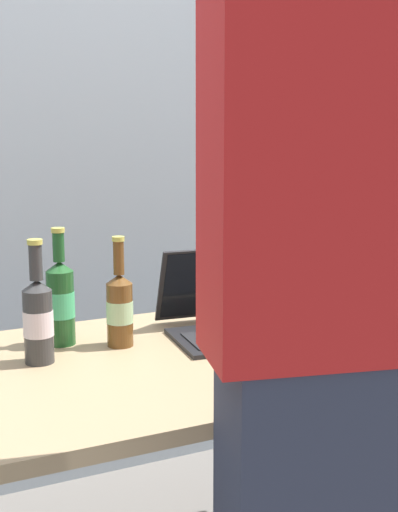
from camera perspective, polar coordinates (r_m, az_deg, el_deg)
The scene contains 7 objects.
desk at distance 1.83m, azimuth -0.72°, elevation -11.37°, with size 1.36×0.81×0.77m.
laptop at distance 1.94m, azimuth 2.19°, elevation -4.88°, with size 0.35×0.38×0.23m.
beer_bottle_brown at distance 1.86m, azimuth -11.30°, elevation -3.59°, with size 0.07×0.07×0.31m.
beer_bottle_dark at distance 1.83m, azimuth -6.53°, elevation -4.18°, with size 0.07×0.07×0.29m.
beer_bottle_amber at distance 1.73m, azimuth -13.07°, elevation -4.95°, with size 0.07×0.07×0.31m.
person_figure at distance 1.24m, azimuth 10.08°, elevation -8.03°, with size 0.44×0.32×1.86m.
back_wall at distance 2.59m, azimuth -9.65°, elevation 9.54°, with size 6.00×0.10×2.60m, color #99A3AD.
Camera 1 is at (-0.71, -1.54, 1.34)m, focal length 48.74 mm.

